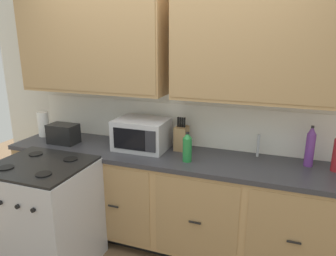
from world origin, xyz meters
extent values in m
cube|color=silver|center=(0.00, 0.62, 1.22)|extent=(4.18, 0.05, 2.44)
cube|color=white|center=(0.00, 0.60, 1.11)|extent=(2.98, 0.01, 0.40)
cube|color=tan|center=(-0.77, 0.43, 1.89)|extent=(1.44, 0.34, 0.95)
cube|color=#A58052|center=(-0.77, 0.26, 1.89)|extent=(1.41, 0.01, 0.89)
cube|color=tan|center=(0.77, 0.43, 1.89)|extent=(1.44, 0.34, 0.95)
cube|color=#A58052|center=(0.77, 0.26, 1.89)|extent=(1.41, 0.01, 0.89)
cube|color=black|center=(0.00, 0.33, 0.05)|extent=(2.92, 0.48, 0.10)
cube|color=tan|center=(0.00, 0.30, 0.49)|extent=(2.98, 0.60, 0.77)
cube|color=#A88354|center=(-1.12, 0.00, 0.49)|extent=(0.69, 0.01, 0.71)
cube|color=black|center=(-1.12, -0.02, 0.48)|extent=(0.10, 0.01, 0.01)
cube|color=#A88354|center=(-0.37, 0.00, 0.49)|extent=(0.69, 0.01, 0.71)
cube|color=black|center=(-0.37, -0.02, 0.48)|extent=(0.10, 0.01, 0.01)
cube|color=#A88354|center=(0.37, 0.00, 0.49)|extent=(0.69, 0.01, 0.71)
cube|color=black|center=(0.37, -0.02, 0.48)|extent=(0.10, 0.01, 0.01)
cube|color=#A88354|center=(1.12, 0.00, 0.49)|extent=(0.69, 0.01, 0.71)
cube|color=black|center=(1.12, -0.02, 0.48)|extent=(0.10, 0.01, 0.01)
cube|color=#333338|center=(0.00, 0.30, 0.89)|extent=(3.01, 0.63, 0.04)
cube|color=#A8AAAF|center=(0.78, 0.33, 0.90)|extent=(0.56, 0.38, 0.02)
cube|color=#B7B7BC|center=(-0.84, -0.33, 0.46)|extent=(0.76, 0.66, 0.92)
cube|color=black|center=(-0.84, -0.33, 0.93)|extent=(0.74, 0.65, 0.02)
cylinder|color=black|center=(-1.02, -0.49, 0.94)|extent=(0.12, 0.12, 0.01)
cylinder|color=black|center=(-0.66, -0.49, 0.94)|extent=(0.12, 0.12, 0.01)
cylinder|color=black|center=(-1.02, -0.17, 0.94)|extent=(0.12, 0.12, 0.01)
cylinder|color=black|center=(-0.66, -0.17, 0.94)|extent=(0.12, 0.12, 0.01)
cylinder|color=black|center=(-0.92, -0.67, 0.75)|extent=(0.03, 0.02, 0.03)
cylinder|color=black|center=(-0.76, -0.67, 0.75)|extent=(0.03, 0.02, 0.03)
cylinder|color=black|center=(-0.62, -0.67, 0.75)|extent=(0.03, 0.02, 0.03)
cube|color=#B7B7BC|center=(-0.25, 0.36, 1.05)|extent=(0.48, 0.36, 0.28)
cube|color=black|center=(-0.29, 0.17, 1.05)|extent=(0.31, 0.01, 0.19)
cube|color=#28282D|center=(-0.09, 0.17, 1.05)|extent=(0.10, 0.01, 0.19)
cube|color=black|center=(-1.04, 0.24, 1.01)|extent=(0.28, 0.18, 0.19)
cube|color=black|center=(-1.09, 0.24, 1.10)|extent=(0.02, 0.13, 0.01)
cube|color=black|center=(-0.99, 0.24, 1.10)|extent=(0.02, 0.13, 0.01)
cube|color=#9C794E|center=(0.10, 0.45, 1.02)|extent=(0.11, 0.14, 0.22)
cylinder|color=black|center=(0.07, 0.44, 1.18)|extent=(0.02, 0.02, 0.09)
cylinder|color=black|center=(0.09, 0.44, 1.18)|extent=(0.02, 0.02, 0.09)
cylinder|color=black|center=(0.11, 0.44, 1.18)|extent=(0.02, 0.02, 0.09)
cylinder|color=black|center=(0.13, 0.44, 1.18)|extent=(0.02, 0.02, 0.09)
cylinder|color=#B2B5BA|center=(0.78, 0.51, 1.01)|extent=(0.02, 0.02, 0.20)
cylinder|color=white|center=(-1.39, 0.36, 1.04)|extent=(0.12, 0.12, 0.26)
cylinder|color=#663384|center=(1.19, 0.43, 1.05)|extent=(0.07, 0.07, 0.27)
cone|color=#663384|center=(1.19, 0.43, 1.22)|extent=(0.06, 0.06, 0.07)
cylinder|color=black|center=(1.19, 0.43, 1.24)|extent=(0.03, 0.03, 0.02)
cylinder|color=#237A38|center=(0.24, 0.19, 1.02)|extent=(0.08, 0.08, 0.20)
cone|color=#237A38|center=(0.24, 0.19, 1.14)|extent=(0.07, 0.07, 0.05)
cylinder|color=black|center=(0.24, 0.19, 1.16)|extent=(0.03, 0.03, 0.02)
camera|label=1|loc=(0.93, -2.18, 1.91)|focal=33.64mm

